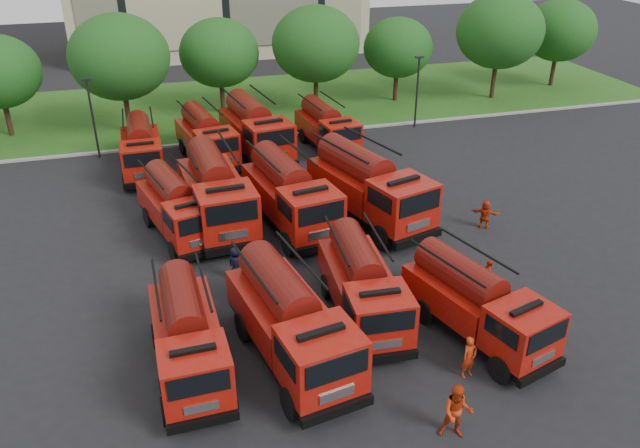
% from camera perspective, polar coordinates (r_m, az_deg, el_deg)
% --- Properties ---
extents(ground, '(140.00, 140.00, 0.00)m').
position_cam_1_polar(ground, '(28.11, 0.21, -4.31)').
color(ground, black).
rests_on(ground, ground).
extents(lawn, '(70.00, 16.00, 0.12)m').
position_cam_1_polar(lawn, '(51.51, -8.00, 10.73)').
color(lawn, '#224A13').
rests_on(lawn, ground).
extents(curb, '(70.00, 0.30, 0.14)m').
position_cam_1_polar(curb, '(43.90, -6.36, 7.82)').
color(curb, gray).
rests_on(curb, ground).
extents(tree_2, '(6.72, 6.72, 8.22)m').
position_cam_1_polar(tree_2, '(45.41, -17.86, 14.32)').
color(tree_2, '#382314').
rests_on(tree_2, ground).
extents(tree_3, '(5.88, 5.88, 7.19)m').
position_cam_1_polar(tree_3, '(48.31, -9.20, 15.19)').
color(tree_3, '#382314').
rests_on(tree_3, ground).
extents(tree_4, '(6.55, 6.55, 8.01)m').
position_cam_1_polar(tree_4, '(48.09, -0.38, 16.13)').
color(tree_4, '#382314').
rests_on(tree_4, ground).
extents(tree_5, '(5.46, 5.46, 6.68)m').
position_cam_1_polar(tree_5, '(51.46, 7.13, 15.71)').
color(tree_5, '#382314').
rests_on(tree_5, ground).
extents(tree_6, '(6.89, 6.89, 8.42)m').
position_cam_1_polar(tree_6, '(53.54, 16.13, 16.59)').
color(tree_6, '#382314').
rests_on(tree_6, ground).
extents(tree_7, '(6.05, 6.05, 7.39)m').
position_cam_1_polar(tree_7, '(59.15, 21.08, 16.19)').
color(tree_7, '#382314').
rests_on(tree_7, ground).
extents(lamp_post_0, '(0.60, 0.25, 5.11)m').
position_cam_1_polar(lamp_post_0, '(41.97, -20.11, 9.43)').
color(lamp_post_0, black).
rests_on(lamp_post_0, ground).
extents(lamp_post_1, '(0.60, 0.25, 5.11)m').
position_cam_1_polar(lamp_post_1, '(45.80, 8.89, 12.22)').
color(lamp_post_1, black).
rests_on(lamp_post_1, ground).
extents(fire_truck_0, '(2.51, 6.50, 2.93)m').
position_cam_1_polar(fire_truck_0, '(22.32, -12.00, -10.02)').
color(fire_truck_0, black).
rests_on(fire_truck_0, ground).
extents(fire_truck_1, '(3.71, 7.57, 3.30)m').
position_cam_1_polar(fire_truck_1, '(22.24, -2.68, -8.87)').
color(fire_truck_1, black).
rests_on(fire_truck_1, ground).
extents(fire_truck_2, '(2.79, 6.74, 3.00)m').
position_cam_1_polar(fire_truck_2, '(24.46, 3.92, -5.57)').
color(fire_truck_2, black).
rests_on(fire_truck_2, ground).
extents(fire_truck_3, '(3.95, 6.83, 2.95)m').
position_cam_1_polar(fire_truck_3, '(24.14, 14.15, -7.04)').
color(fire_truck_3, black).
rests_on(fire_truck_3, ground).
extents(fire_truck_4, '(3.82, 6.94, 3.00)m').
position_cam_1_polar(fire_truck_4, '(31.15, -12.92, 1.51)').
color(fire_truck_4, black).
rests_on(fire_truck_4, ground).
extents(fire_truck_5, '(3.33, 8.09, 3.61)m').
position_cam_1_polar(fire_truck_5, '(31.68, -9.50, 2.92)').
color(fire_truck_5, black).
rests_on(fire_truck_5, ground).
extents(fire_truck_6, '(3.80, 7.92, 3.46)m').
position_cam_1_polar(fire_truck_6, '(31.21, -2.77, 2.75)').
color(fire_truck_6, black).
rests_on(fire_truck_6, ground).
extents(fire_truck_7, '(4.90, 8.46, 3.65)m').
position_cam_1_polar(fire_truck_7, '(31.88, 4.48, 3.44)').
color(fire_truck_7, black).
rests_on(fire_truck_7, ground).
extents(fire_truck_8, '(2.49, 6.68, 3.03)m').
position_cam_1_polar(fire_truck_8, '(39.14, -16.02, 6.65)').
color(fire_truck_8, black).
rests_on(fire_truck_8, ground).
extents(fire_truck_9, '(3.49, 7.11, 3.10)m').
position_cam_1_polar(fire_truck_9, '(40.02, -10.37, 7.80)').
color(fire_truck_9, black).
rests_on(fire_truck_9, ground).
extents(fire_truck_10, '(3.79, 8.08, 3.54)m').
position_cam_1_polar(fire_truck_10, '(40.40, -5.94, 8.63)').
color(fire_truck_10, black).
rests_on(fire_truck_10, ground).
extents(fire_truck_11, '(2.98, 6.68, 2.94)m').
position_cam_1_polar(fire_truck_11, '(41.42, 0.62, 8.83)').
color(fire_truck_11, black).
rests_on(fire_truck_11, ground).
extents(firefighter_0, '(0.68, 0.57, 1.62)m').
position_cam_1_polar(firefighter_0, '(23.14, 13.26, -13.31)').
color(firefighter_0, '#B92E0E').
rests_on(firefighter_0, ground).
extents(firefighter_1, '(1.09, 0.86, 1.97)m').
position_cam_1_polar(firefighter_1, '(20.99, 12.14, -18.36)').
color(firefighter_1, '#B92E0E').
rests_on(firefighter_1, ground).
extents(firefighter_2, '(0.76, 1.03, 1.56)m').
position_cam_1_polar(firefighter_2, '(27.62, 14.91, -6.01)').
color(firefighter_2, '#B92E0E').
rests_on(firefighter_2, ground).
extents(firefighter_3, '(1.39, 1.06, 1.92)m').
position_cam_1_polar(firefighter_3, '(27.47, 11.76, -5.81)').
color(firefighter_3, black).
rests_on(firefighter_3, ground).
extents(firefighter_4, '(0.91, 0.93, 1.61)m').
position_cam_1_polar(firefighter_4, '(27.77, -7.60, -5.02)').
color(firefighter_4, black).
rests_on(firefighter_4, ground).
extents(firefighter_5, '(1.49, 1.29, 1.50)m').
position_cam_1_polar(firefighter_5, '(32.77, 14.70, -0.31)').
color(firefighter_5, '#B92E0E').
rests_on(firefighter_5, ground).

